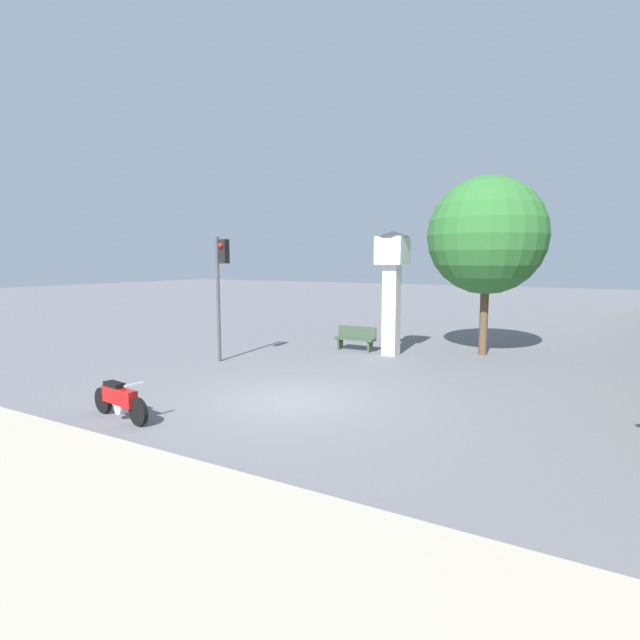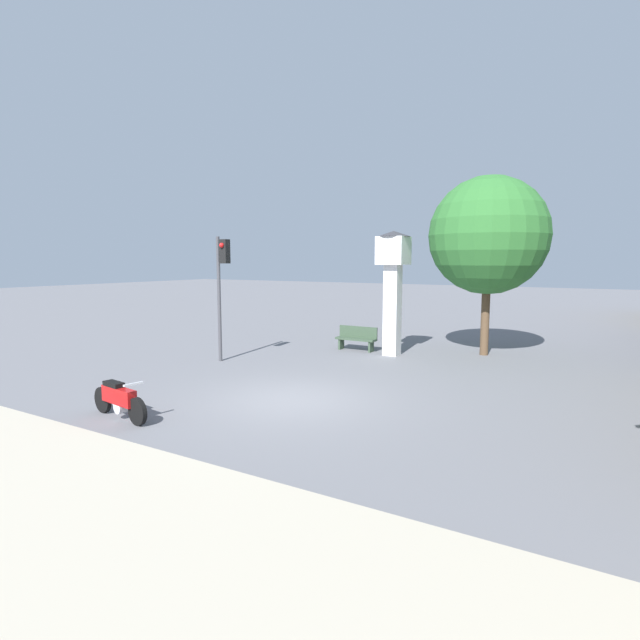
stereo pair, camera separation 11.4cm
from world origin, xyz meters
TOP-DOWN VIEW (x-y plane):
  - ground_plane at (0.00, 0.00)m, footprint 120.00×120.00m
  - motorcycle at (-2.41, -3.15)m, footprint 2.01×0.50m
  - clock_tower at (-0.15, 6.80)m, footprint 1.20×1.20m
  - traffic_light at (-4.68, 2.78)m, footprint 0.50×0.35m
  - street_tree at (2.75, 8.57)m, footprint 4.22×4.22m
  - bench at (-1.69, 7.02)m, footprint 1.60×0.44m

SIDE VIEW (x-z plane):
  - ground_plane at x=0.00m, z-range 0.00..0.00m
  - motorcycle at x=-2.41m, z-range -0.02..0.88m
  - bench at x=-1.69m, z-range 0.03..0.95m
  - traffic_light at x=-4.68m, z-range 0.80..5.04m
  - clock_tower at x=-0.15m, z-range 0.74..5.24m
  - street_tree at x=2.75m, z-range 1.10..7.55m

